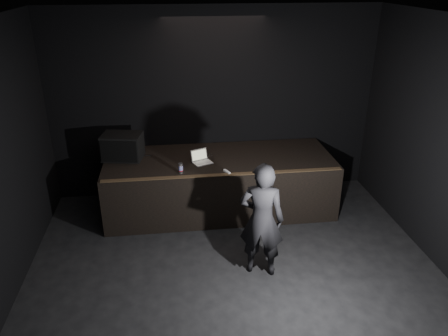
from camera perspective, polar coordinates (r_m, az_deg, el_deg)
ground at (r=5.93m, az=2.65°, el=-18.19°), size 7.00×7.00×0.00m
room_walls at (r=4.80m, az=3.11°, el=-0.12°), size 6.10×7.10×3.52m
stage_riser at (r=7.89m, az=-0.61°, el=-2.00°), size 4.00×1.50×1.00m
riser_lip at (r=7.04m, az=0.05°, el=-0.87°), size 3.92×0.10×0.01m
stage_monitor at (r=7.78m, az=-13.13°, el=2.75°), size 0.74×0.60×0.45m
cable at (r=7.91m, az=-12.44°, el=1.50°), size 0.82×0.04×0.02m
laptop at (r=7.50m, az=-3.00°, el=1.16°), size 0.39×0.37×0.21m
beer_can at (r=7.10m, az=-5.68°, el=-0.04°), size 0.07×0.07×0.17m
plastic_cup at (r=7.58m, az=-1.74°, el=1.46°), size 0.09×0.09×0.11m
wii_remote at (r=7.12m, az=0.38°, el=-0.49°), size 0.10×0.17×0.03m
person at (r=6.11m, az=4.94°, el=-6.76°), size 0.72×0.57×1.71m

